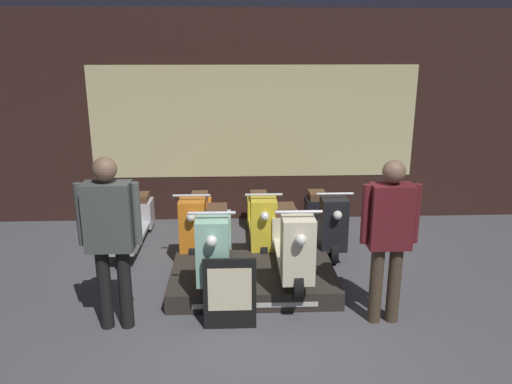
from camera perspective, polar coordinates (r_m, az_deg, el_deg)
name	(u,v)px	position (r m, az deg, el deg)	size (l,w,h in m)	color
ground_plane	(270,359)	(4.66, 1.65, -18.55)	(30.00, 30.00, 0.00)	#4C4C51
shop_wall_back	(254,119)	(7.70, -0.26, 8.39)	(9.00, 0.09, 3.20)	#331E19
display_platform	(253,279)	(5.79, -0.34, -9.87)	(1.86, 1.20, 0.21)	#2D2823
scooter_display_left	(215,243)	(5.56, -4.67, -5.82)	(0.46, 1.76, 0.93)	black
scooter_display_right	(291,242)	(5.59, 4.00, -5.68)	(0.46, 1.76, 0.93)	black
scooter_backrow_0	(132,223)	(6.99, -14.02, -3.41)	(0.46, 1.76, 0.93)	black
scooter_backrow_1	(197,222)	(6.86, -6.79, -3.38)	(0.46, 1.76, 0.93)	black
scooter_backrow_2	(261,221)	(6.85, 0.58, -3.30)	(0.46, 1.76, 0.93)	black
scooter_backrow_3	(325,220)	(6.95, 7.85, -3.16)	(0.46, 1.76, 0.93)	black
person_left_browsing	(110,230)	(4.86, -16.36, -4.20)	(0.59, 0.24, 1.71)	black
person_right_browsing	(389,231)	(4.95, 14.99, -4.29)	(0.56, 0.22, 1.66)	#473828
price_sign_board	(230,294)	(4.90, -3.02, -11.53)	(0.51, 0.04, 0.74)	black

